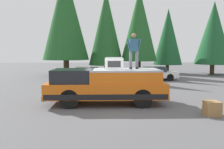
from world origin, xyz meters
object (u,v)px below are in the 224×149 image
pickup_truck (106,86)px  parked_car_white (154,73)px  person_on_truck_bed (134,50)px  wooden_crate (212,108)px  parked_car_black (86,74)px  compressor_unit (114,63)px

pickup_truck → parked_car_white: 10.29m
person_on_truck_bed → wooden_crate: bearing=-130.7°
person_on_truck_bed → parked_car_black: 9.55m
compressor_unit → parked_car_white: size_ratio=0.20×
pickup_truck → compressor_unit: bearing=-105.9°
parked_car_white → wooden_crate: (-11.52, 0.20, -0.30)m
parked_car_white → wooden_crate: parked_car_white is taller
pickup_truck → parked_car_black: bearing=10.4°
compressor_unit → wooden_crate: (-2.06, -3.71, -1.65)m
person_on_truck_bed → parked_car_black: person_on_truck_bed is taller
parked_car_white → parked_car_black: same height
compressor_unit → parked_car_white: (9.46, -3.91, -1.35)m
parked_car_white → wooden_crate: 11.52m
pickup_truck → compressor_unit: size_ratio=6.60×
pickup_truck → person_on_truck_bed: size_ratio=3.28×
pickup_truck → parked_car_white: pickup_truck is taller
wooden_crate → parked_car_white: bearing=-1.0°
compressor_unit → pickup_truck: bearing=74.1°
person_on_truck_bed → parked_car_white: 9.82m
pickup_truck → parked_car_black: (9.05, 1.66, -0.29)m
pickup_truck → compressor_unit: 1.12m
parked_car_black → wooden_crate: bearing=-152.9°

